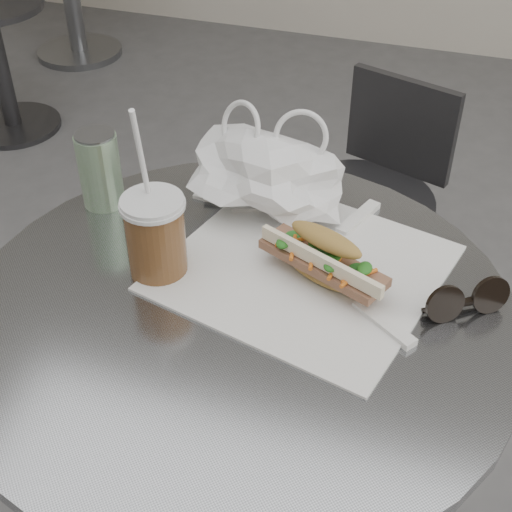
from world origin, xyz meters
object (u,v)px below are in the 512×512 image
(cafe_table, at_px, (241,430))
(sunglasses, at_px, (466,301))
(iced_coffee, at_px, (155,235))
(chair_far, at_px, (364,233))
(drink_can, at_px, (100,169))
(banh_mi, at_px, (324,258))

(cafe_table, xyz_separation_m, sunglasses, (0.29, 0.08, 0.30))
(iced_coffee, bearing_deg, sunglasses, 6.17)
(chair_far, relative_size, iced_coffee, 2.57)
(sunglasses, bearing_deg, cafe_table, 161.13)
(chair_far, height_order, drink_can, drink_can)
(cafe_table, relative_size, iced_coffee, 2.88)
(cafe_table, height_order, drink_can, drink_can)
(sunglasses, xyz_separation_m, drink_can, (-0.58, 0.08, 0.04))
(sunglasses, bearing_deg, banh_mi, 144.39)
(cafe_table, bearing_deg, sunglasses, 15.21)
(cafe_table, height_order, sunglasses, sunglasses)
(chair_far, distance_m, sunglasses, 0.89)
(cafe_table, xyz_separation_m, iced_coffee, (-0.13, 0.03, 0.34))
(chair_far, relative_size, banh_mi, 2.73)
(cafe_table, bearing_deg, chair_far, 86.24)
(sunglasses, height_order, drink_can, drink_can)
(cafe_table, distance_m, sunglasses, 0.42)
(banh_mi, bearing_deg, iced_coffee, -144.04)
(chair_far, bearing_deg, sunglasses, 127.52)
(cafe_table, distance_m, banh_mi, 0.34)
(drink_can, bearing_deg, sunglasses, -8.19)
(iced_coffee, height_order, sunglasses, iced_coffee)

